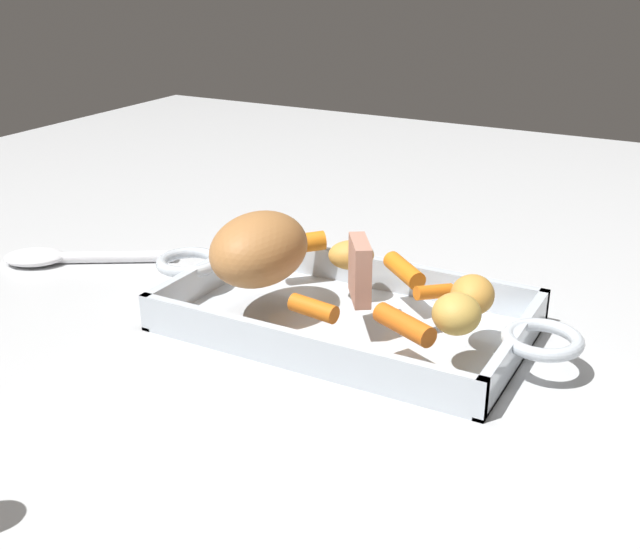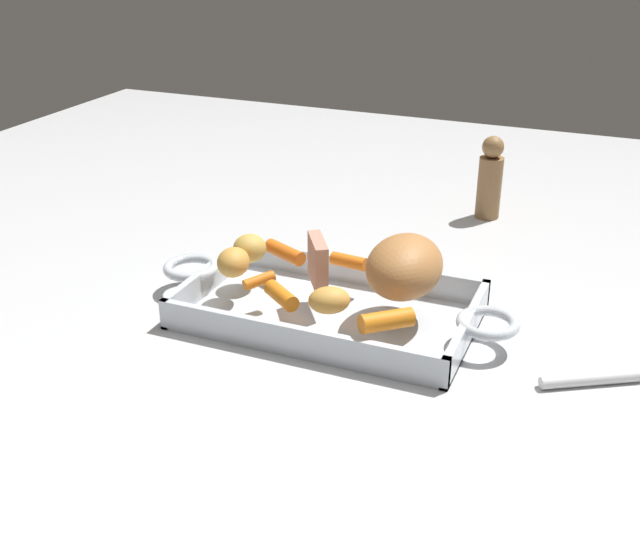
# 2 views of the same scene
# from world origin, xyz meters

# --- Properties ---
(ground_plane) EXTENTS (2.09, 2.09, 0.00)m
(ground_plane) POSITION_xyz_m (0.00, 0.00, 0.00)
(ground_plane) COLOR silver
(roasting_dish) EXTENTS (0.48, 0.22, 0.04)m
(roasting_dish) POSITION_xyz_m (0.00, 0.00, 0.01)
(roasting_dish) COLOR silver
(roasting_dish) RESTS_ON ground_plane
(pork_roast) EXTENTS (0.09, 0.12, 0.07)m
(pork_roast) POSITION_xyz_m (0.09, 0.02, 0.08)
(pork_roast) COLOR #B3753F
(pork_roast) RESTS_ON roasting_dish
(roast_slice_thin) EXTENTS (0.05, 0.06, 0.06)m
(roast_slice_thin) POSITION_xyz_m (-0.02, 0.01, 0.07)
(roast_slice_thin) COLOR tan
(roast_slice_thin) RESTS_ON roasting_dish
(baby_carrot_southwest) EXTENTS (0.05, 0.02, 0.02)m
(baby_carrot_southwest) POSITION_xyz_m (0.00, 0.07, 0.05)
(baby_carrot_southwest) COLOR orange
(baby_carrot_southwest) RESTS_ON roasting_dish
(baby_carrot_center_right) EXTENTS (0.04, 0.04, 0.02)m
(baby_carrot_center_right) POSITION_xyz_m (-0.09, -0.03, 0.05)
(baby_carrot_center_right) COLOR orange
(baby_carrot_center_right) RESTS_ON roasting_dish
(baby_carrot_long) EXTENTS (0.06, 0.05, 0.02)m
(baby_carrot_long) POSITION_xyz_m (-0.04, -0.06, 0.05)
(baby_carrot_long) COLOR orange
(baby_carrot_long) RESTS_ON roasting_dish
(baby_carrot_northeast) EXTENTS (0.07, 0.05, 0.02)m
(baby_carrot_northeast) POSITION_xyz_m (-0.09, 0.06, 0.05)
(baby_carrot_northeast) COLOR orange
(baby_carrot_northeast) RESTS_ON roasting_dish
(baby_carrot_short) EXTENTS (0.06, 0.06, 0.02)m
(baby_carrot_short) POSITION_xyz_m (0.10, -0.07, 0.05)
(baby_carrot_short) COLOR orange
(baby_carrot_short) RESTS_ON roasting_dish
(potato_whole) EXTENTS (0.06, 0.06, 0.03)m
(potato_whole) POSITION_xyz_m (0.02, -0.06, 0.06)
(potato_whole) COLOR gold
(potato_whole) RESTS_ON roasting_dish
(potato_golden_large) EXTENTS (0.05, 0.05, 0.04)m
(potato_golden_large) POSITION_xyz_m (-0.13, 0.04, 0.06)
(potato_golden_large) COLOR gold
(potato_golden_large) RESTS_ON roasting_dish
(potato_halved) EXTENTS (0.05, 0.06, 0.04)m
(potato_halved) POSITION_xyz_m (-0.13, -0.01, 0.06)
(potato_halved) COLOR gold
(potato_halved) RESTS_ON roasting_dish
(serving_spoon) EXTENTS (0.20, 0.14, 0.02)m
(serving_spoon) POSITION_xyz_m (0.40, 0.01, 0.01)
(serving_spoon) COLOR white
(serving_spoon) RESTS_ON ground_plane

